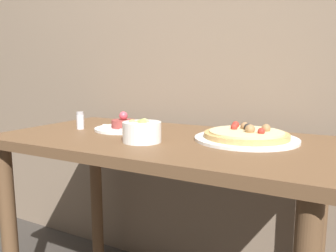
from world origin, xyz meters
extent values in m
cube|color=#84705B|center=(0.00, 0.76, 1.30)|extent=(8.00, 0.05, 2.60)
cube|color=brown|center=(0.00, 0.32, 0.77)|extent=(1.18, 0.63, 0.03)
cylinder|color=brown|center=(-0.53, 0.06, 0.37)|extent=(0.06, 0.06, 0.75)
cylinder|color=brown|center=(-0.53, 0.57, 0.37)|extent=(0.06, 0.06, 0.75)
cylinder|color=brown|center=(0.53, 0.57, 0.37)|extent=(0.06, 0.06, 0.75)
cylinder|color=white|center=(0.29, 0.40, 0.79)|extent=(0.35, 0.35, 0.01)
cylinder|color=tan|center=(0.29, 0.40, 0.80)|extent=(0.29, 0.29, 0.02)
cylinder|color=beige|center=(0.29, 0.40, 0.81)|extent=(0.25, 0.25, 0.01)
sphere|color=black|center=(0.29, 0.43, 0.83)|extent=(0.03, 0.03, 0.03)
sphere|color=#B22D23|center=(0.25, 0.41, 0.82)|extent=(0.03, 0.03, 0.03)
sphere|color=#B22D23|center=(0.35, 0.37, 0.82)|extent=(0.02, 0.02, 0.02)
sphere|color=#B22D23|center=(0.24, 0.47, 0.83)|extent=(0.03, 0.03, 0.03)
sphere|color=#997047|center=(0.28, 0.44, 0.83)|extent=(0.03, 0.03, 0.03)
sphere|color=#997047|center=(0.35, 0.43, 0.83)|extent=(0.03, 0.03, 0.03)
sphere|color=#997047|center=(0.31, 0.38, 0.83)|extent=(0.03, 0.03, 0.03)
cylinder|color=white|center=(-0.20, 0.38, 0.79)|extent=(0.23, 0.23, 0.01)
cylinder|color=#933D38|center=(-0.20, 0.38, 0.81)|extent=(0.10, 0.10, 0.03)
sphere|color=#DB4C5B|center=(-0.20, 0.38, 0.84)|extent=(0.03, 0.03, 0.03)
cube|color=white|center=(-0.12, 0.38, 0.80)|extent=(0.04, 0.02, 0.01)
cube|color=white|center=(-0.16, 0.45, 0.80)|extent=(0.03, 0.04, 0.01)
cube|color=white|center=(-0.25, 0.45, 0.80)|extent=(0.03, 0.04, 0.01)
cube|color=white|center=(-0.29, 0.38, 0.80)|extent=(0.04, 0.02, 0.01)
cube|color=white|center=(-0.25, 0.30, 0.80)|extent=(0.03, 0.04, 0.01)
cube|color=white|center=(-0.16, 0.30, 0.80)|extent=(0.03, 0.04, 0.01)
cylinder|color=white|center=(-0.01, 0.21, 0.82)|extent=(0.13, 0.13, 0.07)
sphere|color=#8EA34C|center=(-0.02, 0.22, 0.85)|extent=(0.03, 0.03, 0.03)
sphere|color=#A3B25B|center=(-0.02, 0.21, 0.85)|extent=(0.03, 0.03, 0.03)
sphere|color=#A3B25B|center=(-0.04, 0.20, 0.85)|extent=(0.03, 0.03, 0.03)
sphere|color=#B7BC70|center=(0.00, 0.21, 0.85)|extent=(0.03, 0.03, 0.03)
sphere|color=#8EA34C|center=(0.00, 0.20, 0.85)|extent=(0.03, 0.03, 0.03)
cylinder|color=silver|center=(-0.37, 0.31, 0.81)|extent=(0.03, 0.03, 0.06)
cylinder|color=#B2B2B7|center=(-0.37, 0.31, 0.85)|extent=(0.03, 0.03, 0.01)
camera|label=1|loc=(0.58, -0.70, 1.01)|focal=35.00mm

